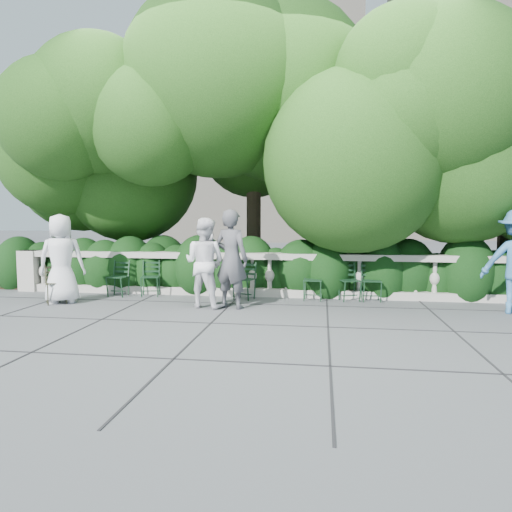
# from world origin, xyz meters

# --- Properties ---
(ground) EXTENTS (90.00, 90.00, 0.00)m
(ground) POSITION_xyz_m (0.00, 0.00, 0.00)
(ground) COLOR #4A4C51
(ground) RESTS_ON ground
(balustrade) EXTENTS (12.00, 0.44, 1.00)m
(balustrade) POSITION_xyz_m (0.00, 1.80, 0.49)
(balustrade) COLOR #9E998E
(balustrade) RESTS_ON ground
(shrub_hedge) EXTENTS (15.00, 2.60, 1.70)m
(shrub_hedge) POSITION_xyz_m (0.00, 3.00, 0.00)
(shrub_hedge) COLOR black
(shrub_hedge) RESTS_ON ground
(tree_canopy) EXTENTS (15.04, 6.52, 6.78)m
(tree_canopy) POSITION_xyz_m (0.69, 3.19, 3.96)
(tree_canopy) COLOR #3F3023
(tree_canopy) RESTS_ON ground
(distant_buildings) EXTENTS (27.00, 13.00, 40.00)m
(distant_buildings) POSITION_xyz_m (1.71, 29.25, 18.75)
(distant_buildings) COLOR #A09684
(distant_buildings) RESTS_ON ground
(chair_a) EXTENTS (0.47, 0.51, 0.84)m
(chair_a) POSITION_xyz_m (-3.27, 1.16, 0.00)
(chair_a) COLOR black
(chair_a) RESTS_ON ground
(chair_b) EXTENTS (0.54, 0.57, 0.84)m
(chair_b) POSITION_xyz_m (-2.49, 1.28, 0.00)
(chair_b) COLOR black
(chair_b) RESTS_ON ground
(chair_c) EXTENTS (0.57, 0.59, 0.84)m
(chair_c) POSITION_xyz_m (-0.36, 1.19, 0.00)
(chair_c) COLOR black
(chair_c) RESTS_ON ground
(chair_d) EXTENTS (0.46, 0.50, 0.84)m
(chair_d) POSITION_xyz_m (2.46, 1.35, 0.00)
(chair_d) COLOR black
(chair_d) RESTS_ON ground
(chair_e) EXTENTS (0.46, 0.50, 0.84)m
(chair_e) POSITION_xyz_m (1.19, 1.27, 0.00)
(chair_e) COLOR black
(chair_e) RESTS_ON ground
(chair_f) EXTENTS (0.57, 0.59, 0.84)m
(chair_f) POSITION_xyz_m (2.04, 1.34, 0.00)
(chair_f) COLOR black
(chair_f) RESTS_ON ground
(chair_weathered) EXTENTS (0.64, 0.65, 0.84)m
(chair_weathered) POSITION_xyz_m (-4.06, 0.15, 0.00)
(chair_weathered) COLOR black
(chair_weathered) RESTS_ON ground
(person_businessman) EXTENTS (1.06, 0.85, 1.89)m
(person_businessman) POSITION_xyz_m (-4.06, 0.35, 0.94)
(person_businessman) COLOR white
(person_businessman) RESTS_ON ground
(person_woman_grey) EXTENTS (0.84, 0.70, 1.98)m
(person_woman_grey) POSITION_xyz_m (-0.40, 0.35, 0.99)
(person_woman_grey) COLOR #45464B
(person_woman_grey) RESTS_ON ground
(person_casual_man) EXTENTS (1.03, 0.89, 1.81)m
(person_casual_man) POSITION_xyz_m (-0.96, 0.38, 0.91)
(person_casual_man) COLOR white
(person_casual_man) RESTS_ON ground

